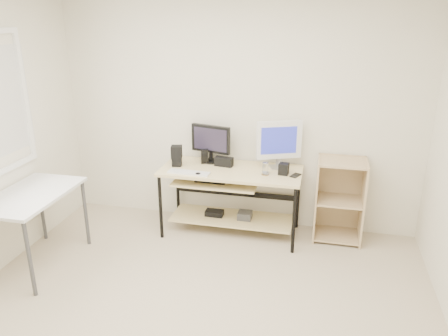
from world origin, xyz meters
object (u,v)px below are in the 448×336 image
side_table (31,201)px  black_monitor (211,141)px  white_imac (279,141)px  shelf_unit (339,199)px  audio_controller (205,156)px  desk (229,187)px

side_table → black_monitor: (1.41, 1.25, 0.32)m
side_table → white_imac: white_imac is taller
black_monitor → white_imac: size_ratio=0.88×
shelf_unit → white_imac: size_ratio=1.74×
audio_controller → side_table: bearing=-157.5°
audio_controller → white_imac: bearing=-16.4°
white_imac → audio_controller: (-0.81, -0.03, -0.22)m
white_imac → audio_controller: bearing=159.5°
desk → audio_controller: 0.44m
side_table → black_monitor: 1.91m
desk → black_monitor: bearing=142.7°
black_monitor → side_table: bearing=-125.0°
desk → black_monitor: black_monitor is taller
white_imac → black_monitor: bearing=154.8°
shelf_unit → black_monitor: black_monitor is taller
desk → shelf_unit: size_ratio=1.67×
desk → side_table: 1.97m
black_monitor → audio_controller: (-0.05, -0.06, -0.16)m
desk → black_monitor: 0.55m
black_monitor → desk: bearing=-23.8°
white_imac → audio_controller: 0.84m
desk → white_imac: (0.51, 0.15, 0.51)m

